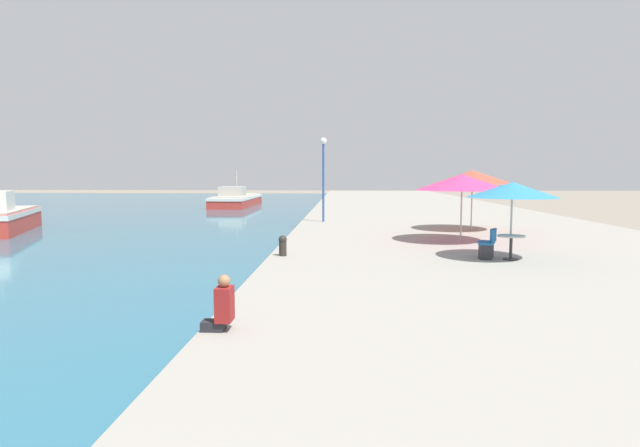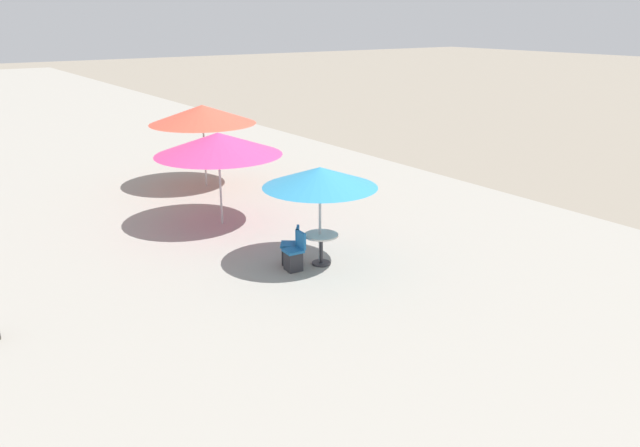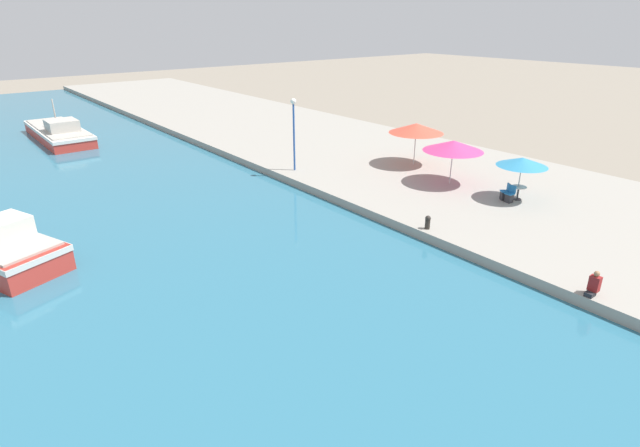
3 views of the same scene
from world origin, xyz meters
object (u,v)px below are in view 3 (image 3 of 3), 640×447
at_px(cafe_umbrella_pink, 522,162).
at_px(mooring_bollard, 428,222).
at_px(cafe_umbrella_white, 453,146).
at_px(cafe_table, 518,190).
at_px(cafe_umbrella_striped, 416,128).
at_px(lamppost, 294,122).
at_px(cafe_chair_right, 510,196).
at_px(person_at_quay, 594,285).
at_px(fishing_boat_mid, 59,132).
at_px(cafe_chair_left, 505,194).

distance_m(cafe_umbrella_pink, mooring_bollard, 7.17).
xyz_separation_m(cafe_umbrella_white, cafe_table, (0.56, -4.10, -1.74)).
distance_m(cafe_umbrella_striped, lamppost, 8.07).
xyz_separation_m(cafe_umbrella_striped, cafe_chair_right, (-1.58, -8.14, -2.13)).
bearing_deg(cafe_umbrella_white, lamppost, 125.01).
bearing_deg(cafe_chair_right, lamppost, 28.15).
bearing_deg(lamppost, cafe_umbrella_striped, -29.15).
bearing_deg(cafe_umbrella_striped, person_at_quay, -117.08).
bearing_deg(cafe_umbrella_striped, cafe_umbrella_pink, -96.12).
bearing_deg(cafe_table, fishing_boat_mid, 115.19).
distance_m(person_at_quay, lamppost, 19.53).
relative_size(cafe_umbrella_pink, mooring_bollard, 4.04).
xyz_separation_m(cafe_chair_right, mooring_bollard, (-6.23, 0.34, 0.02)).
xyz_separation_m(cafe_umbrella_pink, mooring_bollard, (-6.94, 0.36, -1.76)).
distance_m(cafe_chair_right, person_at_quay, 9.62).
height_order(cafe_chair_left, lamppost, lamppost).
bearing_deg(fishing_boat_mid, cafe_umbrella_pink, -65.18).
bearing_deg(fishing_boat_mid, mooring_bollard, -75.65).
bearing_deg(cafe_umbrella_striped, cafe_chair_left, -100.54).
height_order(cafe_umbrella_white, mooring_bollard, cafe_umbrella_white).
height_order(mooring_bollard, lamppost, lamppost).
distance_m(cafe_umbrella_pink, cafe_umbrella_striped, 8.20).
height_order(cafe_umbrella_striped, mooring_bollard, cafe_umbrella_striped).
distance_m(cafe_chair_left, person_at_quay, 10.00).
xyz_separation_m(cafe_umbrella_white, cafe_chair_left, (-0.02, -3.67, -1.95)).
relative_size(mooring_bollard, lamppost, 0.14).
relative_size(cafe_umbrella_pink, lamppost, 0.58).
distance_m(cafe_umbrella_pink, lamppost, 13.58).
bearing_deg(cafe_umbrella_pink, lamppost, 117.00).
bearing_deg(cafe_umbrella_white, cafe_chair_left, -90.39).
height_order(cafe_table, cafe_chair_left, cafe_chair_left).
xyz_separation_m(cafe_umbrella_pink, cafe_chair_left, (-0.57, 0.40, -1.78)).
height_order(cafe_umbrella_pink, lamppost, lamppost).
bearing_deg(cafe_umbrella_striped, cafe_chair_right, -101.01).
bearing_deg(cafe_umbrella_pink, cafe_umbrella_striped, 83.88).
distance_m(fishing_boat_mid, cafe_chair_right, 36.13).
bearing_deg(person_at_quay, cafe_umbrella_striped, 62.92).
relative_size(cafe_umbrella_striped, cafe_table, 4.46).
relative_size(cafe_table, mooring_bollard, 1.22).
distance_m(cafe_table, person_at_quay, 10.07).
relative_size(fishing_boat_mid, cafe_chair_left, 11.92).
bearing_deg(fishing_boat_mid, cafe_chair_right, -66.19).
bearing_deg(cafe_umbrella_pink, person_at_quay, -133.98).
distance_m(cafe_table, cafe_chair_left, 0.75).
bearing_deg(lamppost, fishing_boat_mid, 114.14).
height_order(cafe_umbrella_striped, lamppost, lamppost).
distance_m(cafe_umbrella_pink, cafe_chair_left, 1.91).
relative_size(cafe_umbrella_white, person_at_quay, 3.75).
bearing_deg(person_at_quay, cafe_chair_left, 49.95).
xyz_separation_m(cafe_umbrella_white, cafe_umbrella_striped, (1.42, 4.09, 0.18)).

